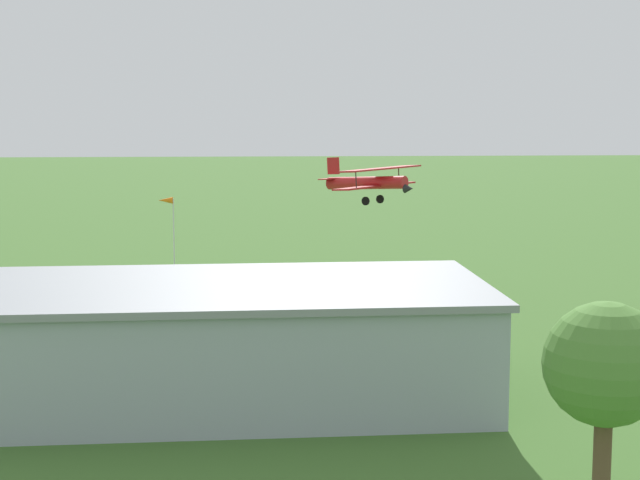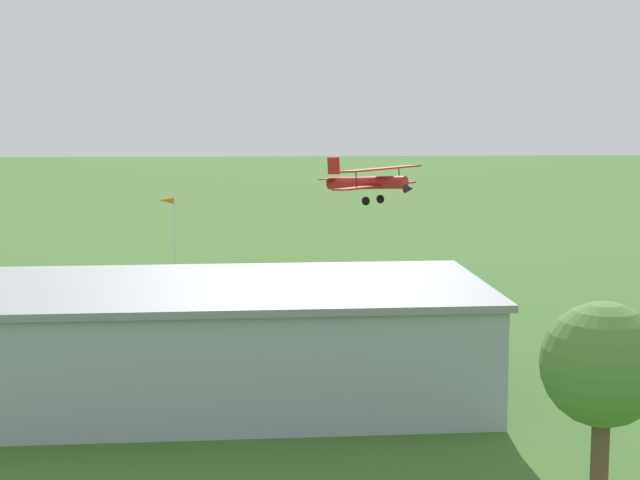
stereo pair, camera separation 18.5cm
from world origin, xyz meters
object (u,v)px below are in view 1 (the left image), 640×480
object	(u,v)px
person_beside_truck	(374,313)
tree_at_field_edge	(606,366)
person_by_parked_cars	(57,313)
windsock	(167,206)
person_crossing_taxiway	(427,311)
car_orange	(414,320)
person_walking_on_apron	(326,309)
car_grey	(45,329)
hangar	(229,342)
biplane	(370,181)

from	to	relation	value
person_beside_truck	tree_at_field_edge	world-z (taller)	tree_at_field_edge
person_by_parked_cars	person_beside_truck	bearing A→B (deg)	175.65
person_by_parked_cars	windsock	size ratio (longest dim) A/B	0.24
person_crossing_taxiway	car_orange	bearing A→B (deg)	65.36
person_walking_on_apron	person_crossing_taxiway	size ratio (longest dim) A/B	1.07
person_by_parked_cars	tree_at_field_edge	xyz separation A→B (m)	(-25.76, 34.84, 5.00)
person_walking_on_apron	person_beside_truck	world-z (taller)	person_walking_on_apron
person_by_parked_cars	windsock	xyz separation A→B (m)	(-5.52, -23.88, 4.87)
car_grey	person_crossing_taxiway	bearing A→B (deg)	-170.89
car_grey	windsock	world-z (taller)	windsock
car_grey	tree_at_field_edge	distance (m)	39.35
hangar	person_crossing_taxiway	bearing A→B (deg)	-126.87
biplane	person_beside_truck	distance (m)	12.16
windsock	car_orange	bearing A→B (deg)	122.99
car_grey	person_crossing_taxiway	world-z (taller)	person_crossing_taxiway
person_crossing_taxiway	tree_at_field_edge	bearing A→B (deg)	91.15
person_by_parked_cars	windsock	distance (m)	24.99
hangar	tree_at_field_edge	size ratio (longest dim) A/B	3.27
hangar	windsock	size ratio (longest dim) A/B	4.11
person_by_parked_cars	person_beside_truck	xyz separation A→B (m)	(-21.46, 1.63, 0.06)
person_beside_truck	windsock	xyz separation A→B (m)	(15.93, -25.52, 4.81)
hangar	biplane	size ratio (longest dim) A/B	3.27
car_orange	person_crossing_taxiway	world-z (taller)	person_crossing_taxiway
hangar	tree_at_field_edge	bearing A→B (deg)	129.96
person_by_parked_cars	biplane	bearing A→B (deg)	-161.77
person_crossing_taxiway	car_grey	bearing A→B (deg)	9.11
car_orange	windsock	size ratio (longest dim) A/B	0.64
biplane	car_grey	xyz separation A→B (m)	(21.89, 12.58, -8.20)
hangar	person_beside_truck	xyz separation A→B (m)	(-9.32, -16.94, -2.16)
car_orange	person_by_parked_cars	bearing A→B (deg)	-10.03
person_beside_truck	person_crossing_taxiway	size ratio (longest dim) A/B	0.99
person_walking_on_apron	hangar	bearing A→B (deg)	71.23
person_walking_on_apron	person_by_parked_cars	distance (m)	18.29
car_grey	person_by_parked_cars	bearing A→B (deg)	-87.27
hangar	tree_at_field_edge	world-z (taller)	tree_at_field_edge
person_by_parked_cars	person_beside_truck	world-z (taller)	person_beside_truck
car_orange	person_beside_truck	bearing A→B (deg)	-48.17
person_walking_on_apron	tree_at_field_edge	world-z (taller)	tree_at_field_edge
hangar	person_walking_on_apron	bearing A→B (deg)	-108.77
person_crossing_taxiway	hangar	bearing A→B (deg)	53.13
biplane	car_grey	distance (m)	26.55
biplane	car_grey	bearing A→B (deg)	29.88
person_by_parked_cars	tree_at_field_edge	size ratio (longest dim) A/B	0.19
person_walking_on_apron	person_beside_truck	bearing A→B (deg)	159.76
biplane	person_crossing_taxiway	distance (m)	12.25
person_by_parked_cars	person_crossing_taxiway	distance (m)	25.12
car_orange	car_grey	distance (m)	23.53
windsock	person_walking_on_apron	bearing A→B (deg)	117.66
car_orange	person_walking_on_apron	size ratio (longest dim) A/B	2.29
car_orange	tree_at_field_edge	bearing A→B (deg)	93.74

